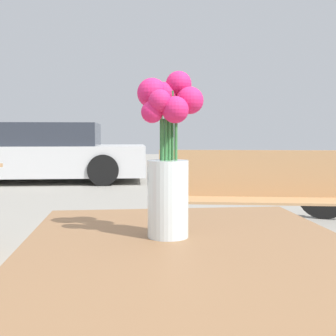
# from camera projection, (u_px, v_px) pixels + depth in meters

# --- Properties ---
(table_front) EXTENTS (0.79, 0.96, 0.75)m
(table_front) POSITION_uv_depth(u_px,v_px,m) (192.00, 302.00, 0.88)
(table_front) COLOR brown
(table_front) RESTS_ON ground_plane
(flower_vase) EXTENTS (0.15, 0.13, 0.37)m
(flower_vase) POSITION_uv_depth(u_px,v_px,m) (168.00, 161.00, 0.94)
(flower_vase) COLOR silver
(flower_vase) RESTS_ON table_front
(bench_near) EXTENTS (1.87, 0.52, 0.85)m
(bench_near) POSITION_uv_depth(u_px,v_px,m) (267.00, 195.00, 3.54)
(bench_near) COLOR tan
(bench_near) RESTS_ON ground_plane
(parked_car) EXTENTS (4.40, 2.01, 1.21)m
(parked_car) POSITION_uv_depth(u_px,v_px,m) (41.00, 154.00, 8.71)
(parked_car) COLOR silver
(parked_car) RESTS_ON ground_plane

